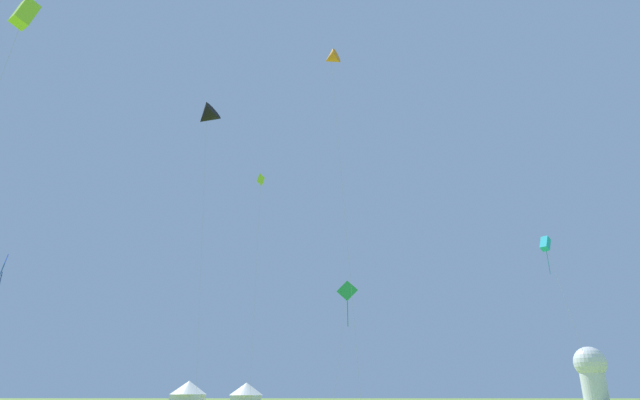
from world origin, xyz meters
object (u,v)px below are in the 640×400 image
Objects in this scene: kite_blue_diamond at (3,269)px; kite_green_diamond at (347,293)px; kite_lime_box at (25,14)px; observatory_dome at (591,371)px; kite_cyan_box at (545,244)px; festival_tent_right at (188,392)px; kite_black_delta at (207,116)px; kite_orange_delta at (331,59)px; kite_lime_diamond at (260,188)px; festival_tent_center at (246,393)px.

kite_green_diamond is (31.05, 17.13, 0.96)m from kite_blue_diamond.
kite_lime_box is 114.46m from observatory_dome.
kite_lime_box reaches higher than kite_cyan_box.
kite_lime_box reaches higher than observatory_dome.
kite_cyan_box is 48.43m from festival_tent_right.
kite_blue_diamond is 31.72m from kite_black_delta.
kite_orange_delta is 1.41× the size of kite_lime_box.
kite_lime_diamond is 33.32m from kite_cyan_box.
kite_orange_delta is 7.14× the size of festival_tent_right.
kite_blue_diamond is at bearing -143.86° from kite_lime_diamond.
kite_orange_delta is at bearing -128.21° from observatory_dome.
kite_orange_delta reaches higher than kite_lime_diamond.
festival_tent_right reaches higher than festival_tent_center.
kite_orange_delta is 2.30× the size of kite_cyan_box.
kite_black_delta is at bearing 173.88° from kite_lime_diamond.
kite_lime_box reaches higher than festival_tent_right.
kite_lime_diamond is 29.02m from festival_tent_right.
observatory_dome is (62.56, 52.96, -19.53)m from kite_lime_diamond.
kite_green_diamond is at bearing -135.66° from observatory_dome.
observatory_dome reaches higher than festival_tent_center.
kite_lime_diamond is 28.72m from kite_blue_diamond.
kite_orange_delta is at bearing 43.85° from kite_lime_box.
kite_green_diamond reaches higher than festival_tent_center.
festival_tent_center is (-13.21, 10.82, -11.19)m from kite_green_diamond.
festival_tent_center is at bearing 66.79° from kite_black_delta.
kite_orange_delta is 0.90× the size of kite_black_delta.
kite_black_delta is at bearing 135.99° from kite_orange_delta.
kite_lime_box is at bearing -106.96° from kite_lime_diamond.
festival_tent_center is at bearing 101.01° from kite_lime_diamond.
kite_green_diamond is at bearing 84.13° from kite_orange_delta.
kite_cyan_box is (28.23, -13.59, -11.33)m from kite_lime_diamond.
festival_tent_center is (5.24, 12.22, -34.73)m from kite_black_delta.
kite_lime_box is (10.13, -18.72, 11.63)m from kite_blue_diamond.
kite_cyan_box reaches higher than observatory_dome.
kite_orange_delta reaches higher than festival_tent_right.
kite_black_delta reaches higher than festival_tent_right.
kite_orange_delta reaches higher than kite_cyan_box.
kite_lime_diamond is 19.35m from kite_orange_delta.
kite_green_diamond is 29.94m from kite_black_delta.
kite_cyan_box is at bearing -25.72° from kite_lime_diamond.
kite_lime_diamond is 0.72× the size of kite_black_delta.
kite_blue_diamond is 0.88× the size of kite_cyan_box.
kite_lime_diamond is at bearing 36.14° from kite_blue_diamond.
kite_orange_delta is (8.87, -15.25, 7.95)m from kite_lime_diamond.
kite_orange_delta reaches higher than kite_blue_diamond.
kite_green_diamond is at bearing 59.74° from kite_lime_box.
festival_tent_center is at bearing 139.10° from kite_cyan_box.
festival_tent_center is at bearing 80.62° from kite_lime_box.
kite_blue_diamond is 2.95× the size of festival_tent_center.
observatory_dome is at bearing 40.25° from kite_lime_diamond.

